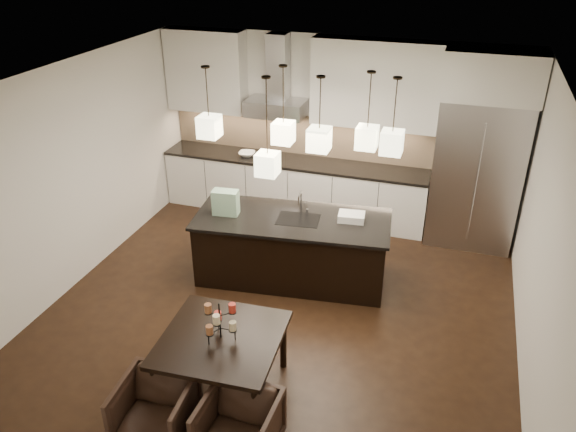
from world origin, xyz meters
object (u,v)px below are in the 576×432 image
(island_body, at_px, (292,249))
(armchair_left, at_px, (156,410))
(refrigerator, at_px, (476,174))
(dining_table, at_px, (223,364))
(armchair_right, at_px, (239,428))

(island_body, height_order, armchair_left, island_body)
(island_body, distance_m, armchair_left, 2.91)
(refrigerator, relative_size, dining_table, 1.89)
(island_body, relative_size, armchair_left, 3.58)
(island_body, xyz_separation_m, armchair_right, (0.41, -2.84, -0.12))
(refrigerator, height_order, armchair_left, refrigerator)
(refrigerator, distance_m, armchair_left, 5.35)
(dining_table, xyz_separation_m, armchair_left, (-0.36, -0.71, -0.04))
(refrigerator, relative_size, island_body, 0.89)
(dining_table, bearing_deg, refrigerator, 57.25)
(refrigerator, bearing_deg, dining_table, -119.46)
(island_body, bearing_deg, refrigerator, 31.73)
(armchair_left, bearing_deg, dining_table, 59.14)
(dining_table, bearing_deg, armchair_left, -120.04)
(dining_table, height_order, armchair_left, dining_table)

